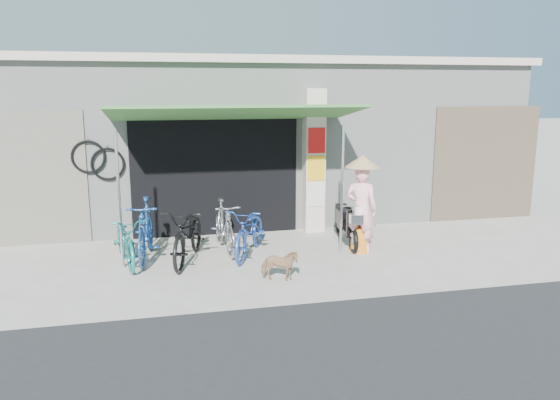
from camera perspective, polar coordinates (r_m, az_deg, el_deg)
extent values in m
plane|color=#ACA69C|center=(9.32, 2.58, -7.20)|extent=(80.00, 80.00, 0.00)
cube|color=#A8AEA5|center=(13.86, -2.97, 6.41)|extent=(12.00, 5.00, 3.50)
cube|color=beige|center=(13.81, -3.05, 13.99)|extent=(12.30, 5.30, 0.16)
cube|color=black|center=(11.27, -6.76, 2.59)|extent=(3.40, 0.06, 2.50)
cube|color=black|center=(11.41, -6.68, -0.87)|extent=(3.06, 0.04, 1.10)
torus|color=black|center=(11.17, -17.56, 3.61)|extent=(0.65, 0.05, 0.65)
cylinder|color=silver|center=(11.15, -17.65, 5.25)|extent=(0.02, 0.02, 0.12)
torus|color=black|center=(11.19, -19.40, 4.27)|extent=(0.65, 0.05, 0.65)
cylinder|color=silver|center=(11.18, -19.50, 5.91)|extent=(0.02, 0.02, 0.12)
cube|color=beige|center=(11.51, 3.51, 4.09)|extent=(0.42, 0.42, 3.00)
cube|color=red|center=(11.25, 3.85, 6.22)|extent=(0.36, 0.02, 0.52)
cube|color=gold|center=(11.31, 3.81, 3.35)|extent=(0.36, 0.02, 0.52)
cube|color=beige|center=(11.41, 3.78, 0.56)|extent=(0.36, 0.02, 0.50)
cube|color=#346A2F|center=(10.26, -4.68, 9.05)|extent=(4.60, 1.88, 0.35)
cylinder|color=silver|center=(9.45, -16.45, 0.01)|extent=(0.05, 0.05, 2.36)
cylinder|color=silver|center=(9.97, 6.50, 1.01)|extent=(0.05, 0.05, 2.36)
cube|color=brown|center=(13.42, 20.63, 3.58)|extent=(2.60, 0.06, 2.60)
cube|color=#6B665B|center=(11.52, -25.91, 1.95)|extent=(2.60, 0.06, 2.60)
imported|color=#19726D|center=(9.79, -15.79, -4.03)|extent=(0.89, 1.74, 0.87)
imported|color=#1E488C|center=(9.92, -13.87, -3.08)|extent=(0.71, 1.86, 1.09)
imported|color=black|center=(9.69, -9.53, -3.52)|extent=(1.18, 2.01, 1.00)
imported|color=#B2B1B6|center=(10.20, -5.84, -2.73)|extent=(0.60, 1.65, 0.97)
imported|color=#21439B|center=(9.92, -3.15, -3.23)|extent=(1.28, 1.85, 0.92)
imported|color=tan|center=(8.67, -0.06, -6.86)|extent=(0.65, 0.45, 0.51)
torus|color=black|center=(10.19, 7.71, -4.27)|extent=(0.12, 0.47, 0.46)
torus|color=black|center=(11.25, 6.25, -2.71)|extent=(0.12, 0.47, 0.46)
cube|color=black|center=(10.70, 6.95, -3.11)|extent=(0.28, 0.85, 0.09)
cube|color=black|center=(10.94, 6.59, -1.73)|extent=(0.27, 0.50, 0.30)
cube|color=black|center=(10.90, 6.61, -0.79)|extent=(0.26, 0.50, 0.08)
cube|color=black|center=(10.27, 7.51, -2.34)|extent=(0.20, 0.11, 0.49)
cylinder|color=silver|center=(10.05, 7.77, -0.61)|extent=(0.46, 0.07, 0.03)
cube|color=silver|center=(9.95, 7.97, -1.98)|extent=(0.24, 0.20, 0.18)
imported|color=#FCA9B1|center=(10.16, 8.47, -0.93)|extent=(0.71, 0.67, 1.63)
cone|color=#C6701C|center=(10.30, 8.37, -4.12)|extent=(0.38, 0.38, 0.46)
cone|color=tan|center=(10.01, 8.62, 4.03)|extent=(0.64, 0.64, 0.22)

